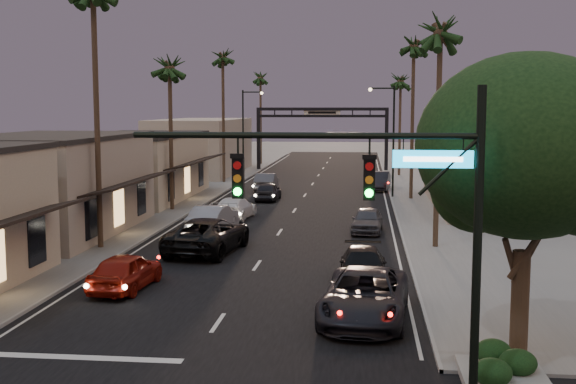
% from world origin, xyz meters
% --- Properties ---
extents(ground, '(200.00, 200.00, 0.00)m').
position_xyz_m(ground, '(0.00, 40.00, 0.00)').
color(ground, slate).
rests_on(ground, ground).
extents(road, '(14.00, 120.00, 0.02)m').
position_xyz_m(road, '(0.00, 45.00, 0.00)').
color(road, black).
rests_on(road, ground).
extents(sidewalk_left, '(5.00, 92.00, 0.12)m').
position_xyz_m(sidewalk_left, '(-9.50, 52.00, 0.06)').
color(sidewalk_left, slate).
rests_on(sidewalk_left, ground).
extents(sidewalk_right, '(5.00, 92.00, 0.12)m').
position_xyz_m(sidewalk_right, '(9.50, 52.00, 0.06)').
color(sidewalk_right, slate).
rests_on(sidewalk_right, ground).
extents(storefront_mid, '(8.00, 14.00, 5.50)m').
position_xyz_m(storefront_mid, '(-13.00, 26.00, 2.75)').
color(storefront_mid, gray).
rests_on(storefront_mid, ground).
extents(storefront_far, '(8.00, 16.00, 5.00)m').
position_xyz_m(storefront_far, '(-13.00, 42.00, 2.50)').
color(storefront_far, tan).
rests_on(storefront_far, ground).
extents(storefront_dist, '(8.00, 20.00, 6.00)m').
position_xyz_m(storefront_dist, '(-13.00, 65.00, 3.00)').
color(storefront_dist, gray).
rests_on(storefront_dist, ground).
extents(building_right, '(8.00, 18.00, 5.00)m').
position_xyz_m(building_right, '(14.00, 40.00, 2.50)').
color(building_right, gray).
rests_on(building_right, ground).
extents(traffic_signal, '(8.51, 0.22, 7.80)m').
position_xyz_m(traffic_signal, '(5.69, 4.00, 5.08)').
color(traffic_signal, black).
rests_on(traffic_signal, ground).
extents(corner_tree, '(6.20, 6.20, 8.80)m').
position_xyz_m(corner_tree, '(9.48, 7.45, 5.98)').
color(corner_tree, '#38281C').
rests_on(corner_tree, ground).
extents(planter, '(2.20, 2.60, 0.24)m').
position_xyz_m(planter, '(8.60, 5.50, 0.00)').
color(planter, gray).
rests_on(planter, ground).
extents(arch, '(15.20, 0.40, 7.27)m').
position_xyz_m(arch, '(0.00, 70.00, 5.53)').
color(arch, black).
rests_on(arch, ground).
extents(streetlight_right, '(2.13, 0.30, 9.00)m').
position_xyz_m(streetlight_right, '(6.92, 45.00, 5.33)').
color(streetlight_right, black).
rests_on(streetlight_right, ground).
extents(streetlight_left, '(2.13, 0.30, 9.00)m').
position_xyz_m(streetlight_left, '(-6.92, 58.00, 5.33)').
color(streetlight_left, black).
rests_on(streetlight_left, ground).
extents(palm_lc, '(3.20, 3.20, 12.20)m').
position_xyz_m(palm_lc, '(-8.60, 36.00, 10.47)').
color(palm_lc, '#38281C').
rests_on(palm_lc, ground).
extents(palm_ld, '(3.20, 3.20, 14.20)m').
position_xyz_m(palm_ld, '(-8.60, 55.00, 12.42)').
color(palm_ld, '#38281C').
rests_on(palm_ld, ground).
extents(palm_ra, '(3.20, 3.20, 13.20)m').
position_xyz_m(palm_ra, '(8.60, 24.00, 11.44)').
color(palm_ra, '#38281C').
rests_on(palm_ra, ground).
extents(palm_rb, '(3.20, 3.20, 14.20)m').
position_xyz_m(palm_rb, '(8.60, 44.00, 12.42)').
color(palm_rb, '#38281C').
rests_on(palm_rb, ground).
extents(palm_rc, '(3.20, 3.20, 12.20)m').
position_xyz_m(palm_rc, '(8.60, 64.00, 10.47)').
color(palm_rc, '#38281C').
rests_on(palm_rc, ground).
extents(palm_far, '(3.20, 3.20, 13.20)m').
position_xyz_m(palm_far, '(-8.30, 78.00, 11.44)').
color(palm_far, '#38281C').
rests_on(palm_far, ground).
extents(oncoming_red, '(2.12, 4.58, 1.52)m').
position_xyz_m(oncoming_red, '(-4.58, 14.06, 0.76)').
color(oncoming_red, maroon).
rests_on(oncoming_red, ground).
extents(oncoming_pickup, '(3.76, 6.73, 1.78)m').
position_xyz_m(oncoming_pickup, '(-2.90, 21.79, 0.89)').
color(oncoming_pickup, black).
rests_on(oncoming_pickup, ground).
extents(oncoming_silver, '(2.24, 5.21, 1.67)m').
position_xyz_m(oncoming_silver, '(-3.80, 27.29, 0.83)').
color(oncoming_silver, gray).
rests_on(oncoming_silver, ground).
extents(oncoming_white, '(2.46, 5.12, 1.44)m').
position_xyz_m(oncoming_white, '(-3.52, 32.79, 0.72)').
color(oncoming_white, white).
rests_on(oncoming_white, ground).
extents(oncoming_dgrey, '(1.83, 4.28, 1.44)m').
position_xyz_m(oncoming_dgrey, '(-2.59, 42.34, 0.72)').
color(oncoming_dgrey, black).
rests_on(oncoming_dgrey, ground).
extents(oncoming_grey_far, '(1.84, 4.95, 1.62)m').
position_xyz_m(oncoming_grey_far, '(-3.56, 48.33, 0.81)').
color(oncoming_grey_far, '#4A4A4F').
rests_on(oncoming_grey_far, ground).
extents(curbside_near, '(3.34, 6.32, 1.69)m').
position_xyz_m(curbside_near, '(4.96, 10.88, 0.85)').
color(curbside_near, black).
rests_on(curbside_near, ground).
extents(curbside_black, '(1.97, 4.78, 1.38)m').
position_xyz_m(curbside_black, '(4.88, 16.38, 0.69)').
color(curbside_black, black).
rests_on(curbside_black, ground).
extents(curbside_grey, '(2.00, 4.35, 1.45)m').
position_xyz_m(curbside_grey, '(5.10, 28.48, 0.72)').
color(curbside_grey, '#434347').
rests_on(curbside_grey, ground).
extents(curbside_far, '(2.25, 5.11, 1.63)m').
position_xyz_m(curbside_far, '(6.20, 50.42, 0.82)').
color(curbside_far, black).
rests_on(curbside_far, ground).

